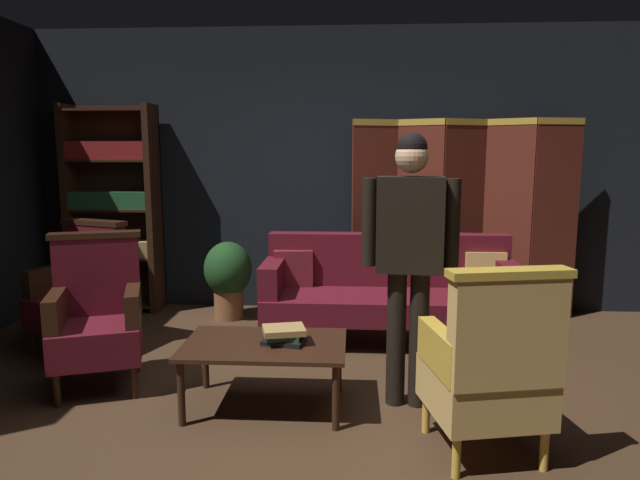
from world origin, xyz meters
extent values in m
plane|color=#3D2819|center=(0.00, 0.00, 0.00)|extent=(10.00, 10.00, 0.00)
cube|color=black|center=(0.00, 2.45, 1.40)|extent=(7.20, 0.10, 2.80)
cube|color=#5B2319|center=(0.45, 2.22, 0.95)|extent=(0.45, 0.17, 1.90)
cube|color=gold|center=(0.45, 2.22, 1.87)|extent=(0.45, 0.18, 0.06)
cube|color=#5B2319|center=(0.88, 2.20, 0.95)|extent=(0.43, 0.22, 1.90)
cube|color=gold|center=(0.88, 2.20, 1.87)|extent=(0.43, 0.22, 0.06)
cube|color=#5B2319|center=(1.30, 2.20, 0.95)|extent=(0.43, 0.21, 1.90)
cube|color=gold|center=(1.30, 2.20, 1.87)|extent=(0.44, 0.22, 0.06)
cube|color=#5B2319|center=(1.71, 2.17, 0.95)|extent=(0.41, 0.26, 1.90)
cube|color=gold|center=(1.71, 2.17, 1.87)|extent=(0.42, 0.26, 0.06)
cube|color=#5B2319|center=(2.13, 2.11, 0.95)|extent=(0.46, 0.13, 1.90)
cube|color=gold|center=(2.13, 2.11, 1.87)|extent=(0.46, 0.14, 0.06)
cube|color=black|center=(-2.57, 2.18, 1.02)|extent=(0.06, 0.32, 2.05)
cube|color=black|center=(-1.73, 2.18, 1.02)|extent=(0.06, 0.32, 2.05)
cube|color=black|center=(-2.15, 2.33, 1.02)|extent=(0.90, 0.02, 2.05)
cube|color=black|center=(-2.15, 2.18, 0.06)|extent=(0.86, 0.30, 0.02)
cube|color=black|center=(-2.15, 2.18, 0.54)|extent=(0.86, 0.30, 0.02)
cube|color=#9E7A47|center=(-2.15, 2.16, 0.64)|extent=(0.78, 0.22, 0.16)
cube|color=black|center=(-2.15, 2.18, 1.02)|extent=(0.86, 0.30, 0.02)
cube|color=#1E4C28|center=(-2.15, 2.16, 1.12)|extent=(0.78, 0.22, 0.17)
cube|color=black|center=(-2.15, 2.18, 1.51)|extent=(0.86, 0.30, 0.02)
cube|color=maroon|center=(-2.15, 2.16, 1.61)|extent=(0.78, 0.22, 0.17)
cube|color=black|center=(-2.15, 2.18, 1.99)|extent=(0.86, 0.30, 0.02)
cylinder|color=black|center=(-0.40, 1.05, 0.11)|extent=(0.07, 0.07, 0.22)
cylinder|color=black|center=(1.50, 1.05, 0.11)|extent=(0.07, 0.07, 0.22)
cylinder|color=black|center=(-0.40, 1.65, 0.11)|extent=(0.07, 0.07, 0.22)
cylinder|color=black|center=(1.50, 1.65, 0.11)|extent=(0.07, 0.07, 0.22)
cube|color=#4C0F19|center=(0.55, 1.35, 0.32)|extent=(2.10, 0.76, 0.20)
cube|color=#4C0F19|center=(0.55, 1.66, 0.65)|extent=(2.10, 0.18, 0.46)
cube|color=#4C0F19|center=(-0.43, 1.35, 0.55)|extent=(0.16, 0.68, 0.26)
cube|color=#4C0F19|center=(1.53, 1.35, 0.55)|extent=(0.16, 0.68, 0.26)
cube|color=maroon|center=(-0.28, 1.55, 0.57)|extent=(0.35, 0.15, 0.34)
cube|color=tan|center=(1.38, 1.55, 0.57)|extent=(0.34, 0.15, 0.35)
cylinder|color=black|center=(-0.75, -0.22, 0.20)|extent=(0.04, 0.04, 0.39)
cylinder|color=black|center=(0.15, -0.22, 0.20)|extent=(0.04, 0.04, 0.39)
cylinder|color=black|center=(-0.75, 0.32, 0.20)|extent=(0.04, 0.04, 0.39)
cylinder|color=black|center=(0.15, 0.32, 0.20)|extent=(0.04, 0.04, 0.39)
cube|color=black|center=(-0.30, 0.05, 0.41)|extent=(1.00, 0.64, 0.03)
cylinder|color=gold|center=(1.12, -0.12, 0.11)|extent=(0.04, 0.04, 0.22)
cylinder|color=gold|center=(0.67, -0.22, 0.11)|extent=(0.04, 0.04, 0.22)
cylinder|color=gold|center=(1.21, -0.58, 0.11)|extent=(0.04, 0.04, 0.22)
cylinder|color=gold|center=(0.76, -0.67, 0.11)|extent=(0.04, 0.04, 0.22)
cube|color=tan|center=(0.94, -0.40, 0.34)|extent=(0.66, 0.66, 0.24)
cube|color=tan|center=(0.98, -0.62, 0.73)|extent=(0.57, 0.23, 0.54)
cube|color=gold|center=(0.98, -0.62, 1.02)|extent=(0.61, 0.25, 0.04)
cube|color=gold|center=(1.17, -0.35, 0.57)|extent=(0.19, 0.51, 0.22)
cube|color=gold|center=(0.70, -0.44, 0.57)|extent=(0.19, 0.51, 0.22)
cylinder|color=black|center=(-1.60, -0.03, 0.11)|extent=(0.04, 0.04, 0.22)
cylinder|color=black|center=(-1.17, 0.13, 0.11)|extent=(0.04, 0.04, 0.22)
cylinder|color=black|center=(-1.76, 0.41, 0.11)|extent=(0.04, 0.04, 0.22)
cylinder|color=black|center=(-1.32, 0.56, 0.11)|extent=(0.04, 0.04, 0.22)
cube|color=#4C0F19|center=(-1.46, 0.27, 0.34)|extent=(0.71, 0.71, 0.24)
cube|color=#4C0F19|center=(-1.54, 0.48, 0.73)|extent=(0.57, 0.30, 0.54)
cube|color=black|center=(-1.54, 0.48, 1.02)|extent=(0.61, 0.32, 0.04)
cube|color=black|center=(-1.69, 0.19, 0.57)|extent=(0.25, 0.50, 0.22)
cube|color=black|center=(-1.24, 0.35, 0.57)|extent=(0.25, 0.50, 0.22)
cylinder|color=black|center=(-2.25, 0.82, 0.11)|extent=(0.04, 0.04, 0.22)
cylinder|color=black|center=(-1.82, 0.66, 0.11)|extent=(0.04, 0.04, 0.22)
cylinder|color=black|center=(-2.09, 1.25, 0.11)|extent=(0.04, 0.04, 0.22)
cylinder|color=black|center=(-1.66, 1.09, 0.11)|extent=(0.04, 0.04, 0.22)
cube|color=#4C0F19|center=(-1.96, 0.96, 0.34)|extent=(0.72, 0.72, 0.24)
cube|color=#4C0F19|center=(-1.88, 1.17, 0.73)|extent=(0.57, 0.31, 0.54)
cube|color=black|center=(-1.88, 1.17, 1.02)|extent=(0.61, 0.33, 0.04)
cube|color=black|center=(-2.18, 1.04, 0.57)|extent=(0.26, 0.50, 0.22)
cube|color=black|center=(-1.73, 0.87, 0.57)|extent=(0.26, 0.50, 0.22)
cylinder|color=black|center=(0.66, 0.15, 0.43)|extent=(0.12, 0.12, 0.86)
cylinder|color=black|center=(0.52, 0.16, 0.43)|extent=(0.12, 0.12, 0.86)
cube|color=maroon|center=(0.59, 0.15, 0.90)|extent=(0.33, 0.19, 0.09)
cube|color=black|center=(0.59, 0.15, 1.15)|extent=(0.42, 0.25, 0.58)
cube|color=white|center=(0.60, 0.26, 1.18)|extent=(0.14, 0.03, 0.41)
cube|color=maroon|center=(0.60, 0.27, 1.41)|extent=(0.09, 0.03, 0.04)
cylinder|color=black|center=(0.84, 0.13, 1.16)|extent=(0.09, 0.09, 0.54)
cylinder|color=black|center=(0.34, 0.18, 1.16)|extent=(0.09, 0.09, 0.54)
sphere|color=tan|center=(0.59, 0.15, 1.56)|extent=(0.20, 0.20, 0.20)
sphere|color=black|center=(0.59, 0.15, 1.61)|extent=(0.18, 0.18, 0.18)
cylinder|color=brown|center=(-0.95, 1.95, 0.14)|extent=(0.28, 0.28, 0.28)
ellipsoid|color=#193D19|center=(-0.95, 1.95, 0.48)|extent=(0.45, 0.45, 0.52)
cube|color=black|center=(-0.18, 0.05, 0.43)|extent=(0.28, 0.22, 0.03)
cube|color=#1E4C28|center=(-0.18, 0.05, 0.47)|extent=(0.21, 0.16, 0.04)
cube|color=#9E7A47|center=(-0.18, 0.05, 0.50)|extent=(0.29, 0.25, 0.04)
camera|label=1|loc=(0.24, -3.25, 1.58)|focal=31.54mm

